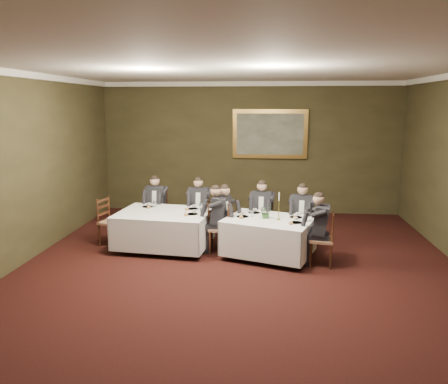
% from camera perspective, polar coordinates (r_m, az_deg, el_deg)
% --- Properties ---
extents(ground, '(10.00, 10.00, 0.00)m').
position_cam_1_polar(ground, '(7.39, 1.63, -11.79)').
color(ground, black).
rests_on(ground, ground).
extents(ceiling, '(8.00, 10.00, 0.10)m').
position_cam_1_polar(ceiling, '(6.83, 1.80, 16.35)').
color(ceiling, silver).
rests_on(ceiling, back_wall).
extents(back_wall, '(8.00, 0.10, 3.50)m').
position_cam_1_polar(back_wall, '(11.85, 3.41, 5.73)').
color(back_wall, '#322D19').
rests_on(back_wall, ground).
extents(front_wall, '(8.00, 0.10, 3.50)m').
position_cam_1_polar(front_wall, '(2.18, -8.19, -20.78)').
color(front_wall, '#322D19').
rests_on(front_wall, ground).
extents(crown_molding, '(8.00, 10.00, 0.12)m').
position_cam_1_polar(crown_molding, '(6.82, 1.80, 15.84)').
color(crown_molding, white).
rests_on(crown_molding, back_wall).
extents(table_main, '(1.94, 1.70, 0.67)m').
position_cam_1_polar(table_main, '(8.47, 5.87, -5.56)').
color(table_main, black).
rests_on(table_main, ground).
extents(table_second, '(1.98, 1.58, 0.67)m').
position_cam_1_polar(table_second, '(9.03, -7.80, -4.53)').
color(table_second, black).
rests_on(table_second, ground).
extents(chair_main_backleft, '(0.51, 0.49, 1.00)m').
position_cam_1_polar(chair_main_backleft, '(9.41, 4.98, -4.87)').
color(chair_main_backleft, '#8B6247').
rests_on(chair_main_backleft, ground).
extents(diner_main_backleft, '(0.48, 0.54, 1.35)m').
position_cam_1_polar(diner_main_backleft, '(9.34, 4.99, -3.55)').
color(diner_main_backleft, black).
rests_on(diner_main_backleft, chair_main_backleft).
extents(chair_main_backright, '(0.52, 0.51, 1.00)m').
position_cam_1_polar(chair_main_backright, '(9.17, 10.11, -5.45)').
color(chair_main_backright, '#8B6247').
rests_on(chair_main_backright, ground).
extents(diner_main_backright, '(0.50, 0.56, 1.35)m').
position_cam_1_polar(diner_main_backright, '(9.09, 10.15, -4.09)').
color(diner_main_backright, black).
rests_on(diner_main_backright, chair_main_backright).
extents(chair_main_endleft, '(0.55, 0.56, 1.00)m').
position_cam_1_polar(chair_main_endleft, '(8.89, -0.44, -5.81)').
color(chair_main_endleft, '#8B6247').
rests_on(chair_main_endleft, ground).
extents(diner_main_endleft, '(0.59, 0.55, 1.35)m').
position_cam_1_polar(diner_main_endleft, '(8.82, -0.38, -4.40)').
color(diner_main_endleft, black).
rests_on(diner_main_endleft, chair_main_endleft).
extents(chair_main_endright, '(0.48, 0.50, 1.00)m').
position_cam_1_polar(chair_main_endright, '(8.27, 12.63, -7.41)').
color(chair_main_endright, '#8B6247').
rests_on(chair_main_endright, ground).
extents(diner_main_endright, '(0.53, 0.47, 1.35)m').
position_cam_1_polar(diner_main_endright, '(8.20, 12.62, -5.89)').
color(diner_main_endright, black).
rests_on(diner_main_endright, chair_main_endright).
extents(chair_sec_backleft, '(0.48, 0.46, 1.00)m').
position_cam_1_polar(chair_sec_backleft, '(10.10, -8.69, -3.83)').
color(chair_sec_backleft, '#8B6247').
rests_on(chair_sec_backleft, ground).
extents(diner_sec_backleft, '(0.45, 0.52, 1.35)m').
position_cam_1_polar(diner_sec_backleft, '(10.04, -8.75, -2.58)').
color(diner_sec_backleft, black).
rests_on(diner_sec_backleft, chair_sec_backleft).
extents(chair_sec_backright, '(0.45, 0.43, 1.00)m').
position_cam_1_polar(chair_sec_backright, '(9.81, -3.22, -4.16)').
color(chair_sec_backright, '#8B6247').
rests_on(chair_sec_backright, ground).
extents(diner_sec_backright, '(0.42, 0.49, 1.35)m').
position_cam_1_polar(diner_sec_backright, '(9.74, -3.24, -2.89)').
color(diner_sec_backright, black).
rests_on(diner_sec_backright, chair_sec_backright).
extents(chair_sec_endright, '(0.43, 0.45, 1.00)m').
position_cam_1_polar(chair_sec_endright, '(8.78, -0.48, -6.02)').
color(chair_sec_endright, '#8B6247').
rests_on(chair_sec_endright, ground).
extents(diner_sec_endright, '(0.49, 0.43, 1.35)m').
position_cam_1_polar(diner_sec_endright, '(8.71, -0.56, -4.59)').
color(diner_sec_endright, black).
rests_on(diner_sec_endright, chair_sec_endright).
extents(chair_sec_endleft, '(0.52, 0.54, 1.00)m').
position_cam_1_polar(chair_sec_endleft, '(9.52, -14.47, -5.01)').
color(chair_sec_endleft, '#8B6247').
rests_on(chair_sec_endleft, ground).
extents(centerpiece, '(0.26, 0.24, 0.25)m').
position_cam_1_polar(centerpiece, '(8.39, 5.50, -2.59)').
color(centerpiece, '#2D5926').
rests_on(centerpiece, table_main).
extents(candlestick, '(0.08, 0.08, 0.54)m').
position_cam_1_polar(candlestick, '(8.30, 7.17, -2.27)').
color(candlestick, '#A88D33').
rests_on(candlestick, table_main).
extents(place_setting_table_main, '(0.33, 0.31, 0.14)m').
position_cam_1_polar(place_setting_table_main, '(8.85, 4.30, -2.47)').
color(place_setting_table_main, white).
rests_on(place_setting_table_main, table_main).
extents(place_setting_table_second, '(0.33, 0.31, 0.14)m').
position_cam_1_polar(place_setting_table_second, '(9.48, -9.59, -1.67)').
color(place_setting_table_second, white).
rests_on(place_setting_table_second, table_second).
extents(painting, '(1.98, 0.09, 1.30)m').
position_cam_1_polar(painting, '(11.75, 6.02, 7.54)').
color(painting, '#B98743').
rests_on(painting, back_wall).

